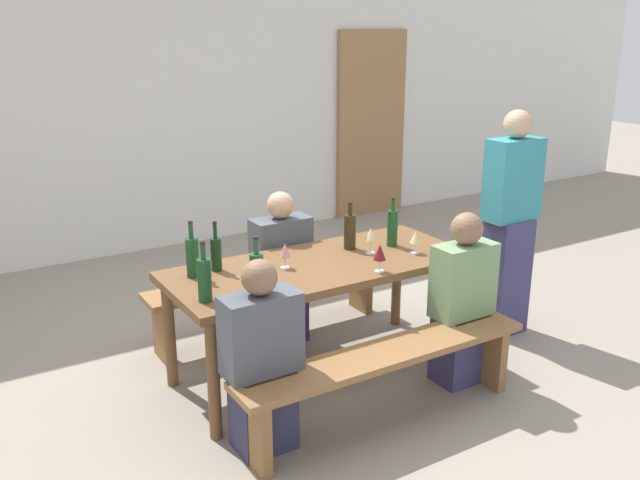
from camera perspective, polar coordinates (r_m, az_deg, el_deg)
name	(u,v)px	position (r m, az deg, el deg)	size (l,w,h in m)	color
ground_plane	(320,371)	(4.57, 0.00, -10.82)	(24.00, 24.00, 0.00)	gray
back_wall	(147,85)	(6.94, -14.15, 12.34)	(14.00, 0.20, 3.20)	silver
wooden_door	(371,125)	(8.03, 4.28, 9.51)	(0.90, 0.06, 2.10)	#9E7247
tasting_table	(320,275)	(4.29, 0.00, -2.95)	(1.91, 0.80, 0.75)	brown
bench_near	(386,367)	(3.90, 5.49, -10.40)	(1.81, 0.30, 0.45)	olive
bench_far	(269,288)	(4.98, -4.24, -3.95)	(1.81, 0.30, 0.45)	olive
wine_bottle_0	(350,231)	(4.50, 2.49, 0.76)	(0.08, 0.08, 0.32)	#332814
wine_bottle_1	(392,227)	(4.58, 6.02, 1.07)	(0.07, 0.07, 0.33)	#194723
wine_bottle_2	(257,273)	(3.75, -5.26, -2.76)	(0.08, 0.08, 0.33)	#234C2D
wine_bottle_3	(192,256)	(4.07, -10.54, -1.34)	(0.08, 0.08, 0.34)	#194723
wine_bottle_4	(204,279)	(3.70, -9.56, -3.20)	(0.08, 0.08, 0.33)	#194723
wine_bottle_5	(216,253)	(4.15, -8.61, -1.08)	(0.07, 0.07, 0.31)	#143319
wine_glass_0	(416,238)	(4.46, 7.95, 0.21)	(0.08, 0.08, 0.15)	silver
wine_glass_1	(380,253)	(4.10, 4.98, -1.07)	(0.08, 0.08, 0.17)	silver
wine_glass_2	(285,251)	(4.15, -2.93, -0.93)	(0.06, 0.06, 0.16)	silver
wine_glass_3	(371,235)	(4.42, 4.23, 0.41)	(0.07, 0.07, 0.17)	silver
seated_guest_near_0	(262,363)	(3.62, -4.84, -10.16)	(0.41, 0.24, 1.06)	#30314F
seated_guest_near_1	(462,304)	(4.34, 11.67, -5.22)	(0.39, 0.24, 1.10)	#3B3969
seated_guest_far_0	(282,273)	(4.81, -3.21, -2.73)	(0.41, 0.24, 1.09)	#3C2852
standing_host	(509,229)	(5.04, 15.38, 0.90)	(0.39, 0.24, 1.62)	#3A3866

